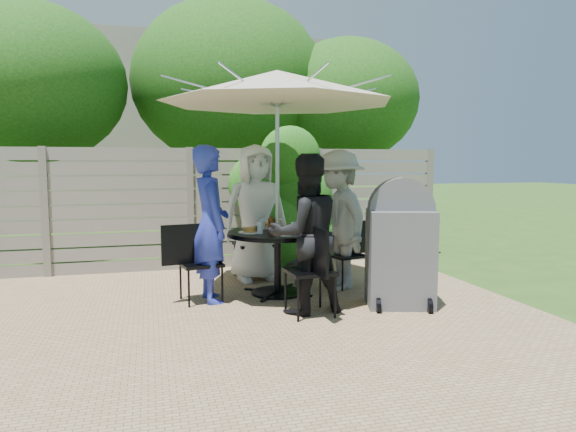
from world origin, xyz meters
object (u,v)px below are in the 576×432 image
object	(u,v)px
person_right	(338,220)
coffee_cup	(279,224)
plate_back	(267,226)
glass_front	(294,228)
glass_back	(262,224)
patio_table	(278,251)
chair_left	(200,279)
plate_right	(305,228)
syrup_jug	(271,225)
umbrella	(277,87)
person_back	(256,213)
bbq_grill	(400,249)
person_left	(210,225)
chair_front	(310,289)
chair_back	(253,258)
glass_left	(260,228)
plate_left	(249,231)
plate_front	(289,233)
chair_right	(347,268)
person_front	(305,235)

from	to	relation	value
person_right	coffee_cup	distance (m)	0.76
plate_back	glass_front	size ratio (longest dim) A/B	1.86
glass_back	patio_table	bearing A→B (deg)	-60.99
patio_table	chair_left	bearing A→B (deg)	-172.94
plate_right	syrup_jug	bearing A→B (deg)	-179.78
umbrella	person_back	size ratio (longest dim) A/B	1.66
glass_front	bbq_grill	xyz separation A→B (m)	(1.06, -0.63, -0.19)
patio_table	person_left	xyz separation A→B (m)	(-0.82, -0.10, 0.36)
chair_left	chair_front	distance (m)	1.36
chair_back	glass_left	distance (m)	1.24
patio_table	glass_left	world-z (taller)	glass_left
plate_left	person_right	bearing A→B (deg)	7.01
plate_left	glass_back	bearing A→B (deg)	52.51
chair_left	plate_front	xyz separation A→B (m)	(1.00, -0.24, 0.53)
person_right	plate_left	distance (m)	1.19
person_left	plate_front	size ratio (longest dim) A/B	7.01
chair_back	glass_back	xyz separation A→B (m)	(-0.02, -0.71, 0.56)
person_right	plate_right	bearing A→B (deg)	-90.00
syrup_jug	glass_back	bearing A→B (deg)	109.10
plate_front	coffee_cup	xyz separation A→B (m)	(0.03, 0.59, 0.04)
chair_back	chair_left	bearing A→B (deg)	-44.32
plate_left	glass_back	distance (m)	0.37
person_left	plate_left	distance (m)	0.48
chair_right	bbq_grill	distance (m)	1.10
chair_left	glass_left	bearing A→B (deg)	-11.41
chair_right	person_right	size ratio (longest dim) A/B	0.49
chair_front	person_front	size ratio (longest dim) A/B	0.57
plate_front	syrup_jug	world-z (taller)	syrup_jug
patio_table	plate_left	size ratio (longest dim) A/B	5.16
chair_left	coffee_cup	bearing A→B (deg)	8.68
person_back	chair_front	bearing A→B (deg)	-90.03
plate_right	bbq_grill	distance (m)	1.25
chair_front	bbq_grill	bearing A→B (deg)	-88.82
chair_back	person_front	xyz separation A→B (m)	(0.22, -1.78, 0.56)
umbrella	plate_right	size ratio (longest dim) A/B	11.97
umbrella	bbq_grill	world-z (taller)	umbrella
umbrella	person_right	bearing A→B (deg)	7.01
chair_right	plate_right	bearing A→B (deg)	-6.78
patio_table	chair_back	bearing A→B (deg)	97.00
person_right	glass_left	bearing A→B (deg)	-84.50
chair_front	glass_front	xyz separation A→B (m)	(0.02, 0.71, 0.57)
chair_left	glass_back	bearing A→B (deg)	13.81
glass_left	glass_front	bearing A→B (deg)	-15.99
chair_back	person_left	size ratio (longest dim) A/B	0.54
person_front	chair_back	bearing A→B (deg)	-90.01
person_back	plate_back	xyz separation A→B (m)	(0.06, -0.47, -0.12)
person_back	plate_left	xyz separation A→B (m)	(-0.26, -0.87, -0.12)
glass_left	person_right	bearing A→B (deg)	12.51
person_back	bbq_grill	world-z (taller)	person_back
person_back	plate_back	bearing A→B (deg)	-90.00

